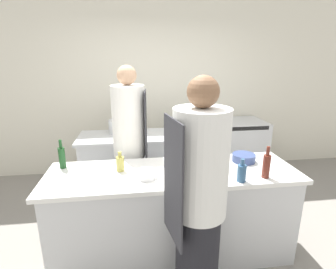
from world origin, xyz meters
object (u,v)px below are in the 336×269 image
at_px(bottle_olive_oil, 242,172).
at_px(bowl_mixing_large, 209,157).
at_px(bottle_wine, 62,157).
at_px(bowl_prep_small, 244,158).
at_px(oven_range, 234,147).
at_px(cup, 194,178).
at_px(stockpot, 118,126).
at_px(chef_at_stove, 130,148).
at_px(bottle_vinegar, 266,165).
at_px(bottle_cooking_oil, 120,163).
at_px(bowl_ceramic_blue, 147,174).
at_px(chef_at_prep_near, 199,204).

xyz_separation_m(bottle_olive_oil, bowl_mixing_large, (-0.14, 0.48, -0.04)).
height_order(bottle_wine, bowl_prep_small, bottle_wine).
xyz_separation_m(oven_range, bottle_olive_oil, (-0.77, -2.02, 0.51)).
bearing_deg(oven_range, cup, -120.34).
bearing_deg(stockpot, oven_range, 11.39).
bearing_deg(bottle_wine, chef_at_stove, 32.25).
relative_size(bottle_vinegar, cup, 3.41).
bearing_deg(oven_range, bowl_prep_small, -109.49).
height_order(bowl_mixing_large, cup, cup).
bearing_deg(chef_at_stove, cup, 36.22).
bearing_deg(oven_range, bottle_wine, -146.90).
height_order(chef_at_stove, stockpot, chef_at_stove).
height_order(bottle_olive_oil, bottle_cooking_oil, bottle_olive_oil).
distance_m(bowl_ceramic_blue, stockpot, 1.51).
xyz_separation_m(chef_at_stove, bottle_wine, (-0.63, -0.40, 0.08)).
height_order(bottle_olive_oil, bowl_ceramic_blue, bottle_olive_oil).
distance_m(bottle_wine, stockpot, 1.24).
relative_size(bottle_wine, bowl_ceramic_blue, 1.69).
xyz_separation_m(chef_at_stove, bowl_prep_small, (1.13, -0.48, 0.01)).
relative_size(oven_range, bottle_cooking_oil, 4.87).
xyz_separation_m(chef_at_stove, bowl_ceramic_blue, (0.14, -0.73, 0.01)).
distance_m(oven_range, bottle_wine, 2.84).
relative_size(chef_at_prep_near, bowl_ceramic_blue, 10.86).
relative_size(chef_at_stove, bottle_wine, 6.53).
xyz_separation_m(bowl_prep_small, bowl_ceramic_blue, (-0.99, -0.25, -0.00)).
xyz_separation_m(oven_range, chef_at_prep_near, (-1.22, -2.34, 0.44)).
bearing_deg(bowl_mixing_large, stockpot, 129.68).
bearing_deg(chef_at_stove, oven_range, 128.31).
height_order(oven_range, chef_at_stove, chef_at_stove).
xyz_separation_m(oven_range, bowl_prep_small, (-0.57, -1.60, 0.47)).
height_order(chef_at_stove, bowl_prep_small, chef_at_stove).
xyz_separation_m(bottle_vinegar, stockpot, (-1.34, 1.60, -0.02)).
bearing_deg(bowl_mixing_large, bowl_ceramic_blue, -154.35).
relative_size(bowl_mixing_large, stockpot, 0.66).
xyz_separation_m(chef_at_stove, bottle_vinegar, (1.17, -0.86, 0.08)).
distance_m(chef_at_stove, bottle_wine, 0.75).
bearing_deg(bottle_olive_oil, chef_at_prep_near, -144.60).
bearing_deg(bottle_cooking_oil, bottle_wine, 165.14).
bearing_deg(bottle_vinegar, cup, -178.29).
bearing_deg(bottle_cooking_oil, bowl_ceramic_blue, -39.05).
xyz_separation_m(bottle_vinegar, bottle_cooking_oil, (-1.26, 0.31, -0.04)).
distance_m(bowl_prep_small, cup, 0.72).
relative_size(oven_range, bottle_vinegar, 3.21).
relative_size(chef_at_stove, bottle_vinegar, 6.37).
relative_size(bottle_vinegar, bottle_cooking_oil, 1.52).
xyz_separation_m(bottle_vinegar, bowl_prep_small, (-0.04, 0.37, -0.07)).
height_order(bottle_cooking_oil, bowl_prep_small, bottle_cooking_oil).
bearing_deg(bowl_prep_small, stockpot, 136.68).
height_order(bowl_prep_small, stockpot, stockpot).
distance_m(bottle_cooking_oil, cup, 0.70).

